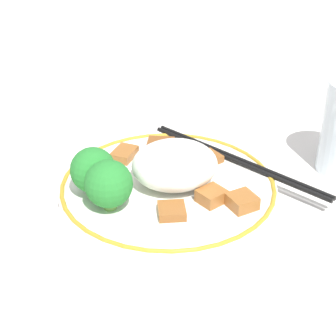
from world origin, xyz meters
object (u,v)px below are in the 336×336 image
Objects in this scene: plate at (168,189)px; broccoli_back_left at (93,168)px; chopsticks at (238,160)px; broccoli_back_center at (109,184)px.

broccoli_back_left reaches higher than plate.
broccoli_back_center is at bearing -160.07° from chopsticks.
broccoli_back_left and broccoli_back_center have the same top height.
plate is 1.15× the size of chopsticks.
chopsticks is (0.09, 0.03, 0.01)m from plate.
plate is 0.08m from broccoli_back_center.
plate is at bearing 23.81° from broccoli_back_center.
chopsticks is at bearing 19.93° from broccoli_back_center.
plate is at bearing -163.13° from chopsticks.
broccoli_back_center is (0.01, -0.03, 0.00)m from broccoli_back_left.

